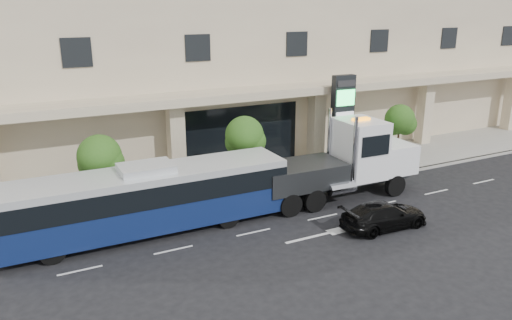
{
  "coord_description": "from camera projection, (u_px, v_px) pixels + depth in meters",
  "views": [
    {
      "loc": [
        -13.81,
        -21.06,
        10.42
      ],
      "look_at": [
        -2.08,
        2.0,
        2.41
      ],
      "focal_mm": 35.0,
      "sensor_mm": 36.0,
      "label": 1
    }
  ],
  "objects": [
    {
      "name": "ground",
      "position": [
        307.0,
        207.0,
        26.99
      ],
      "size": [
        120.0,
        120.0,
        0.0
      ],
      "primitive_type": "plane",
      "color": "black",
      "rests_on": "ground"
    },
    {
      "name": "tree_mid",
      "position": [
        245.0,
        138.0,
        28.23
      ],
      "size": [
        2.28,
        2.2,
        4.38
      ],
      "color": "#422B19",
      "rests_on": "sidewalk"
    },
    {
      "name": "tree_left",
      "position": [
        100.0,
        159.0,
        24.81
      ],
      "size": [
        2.27,
        2.2,
        4.22
      ],
      "color": "#422B19",
      "rests_on": "sidewalk"
    },
    {
      "name": "curb",
      "position": [
        288.0,
        194.0,
        28.67
      ],
      "size": [
        120.0,
        0.3,
        0.15
      ],
      "primitive_type": "cube",
      "color": "gray",
      "rests_on": "ground"
    },
    {
      "name": "signage_pylon",
      "position": [
        342.0,
        121.0,
        32.48
      ],
      "size": [
        1.54,
        0.63,
        6.08
      ],
      "rotation": [
        0.0,
        0.0,
        -0.04
      ],
      "color": "black",
      "rests_on": "sidewalk"
    },
    {
      "name": "black_sedan",
      "position": [
        384.0,
        215.0,
        24.31
      ],
      "size": [
        4.56,
        1.97,
        1.31
      ],
      "primitive_type": "imported",
      "rotation": [
        0.0,
        0.0,
        1.54
      ],
      "color": "black",
      "rests_on": "ground"
    },
    {
      "name": "city_bus",
      "position": [
        148.0,
        198.0,
        23.5
      ],
      "size": [
        13.5,
        2.94,
        3.42
      ],
      "rotation": [
        0.0,
        0.0,
        -0.01
      ],
      "color": "black",
      "rests_on": "ground"
    },
    {
      "name": "sidewalk",
      "position": [
        264.0,
        179.0,
        31.23
      ],
      "size": [
        120.0,
        6.0,
        0.15
      ],
      "primitive_type": "cube",
      "color": "gray",
      "rests_on": "ground"
    },
    {
      "name": "convention_center",
      "position": [
        199.0,
        12.0,
        37.17
      ],
      "size": [
        60.0,
        17.6,
        20.0
      ],
      "color": "#BAA78B",
      "rests_on": "ground"
    },
    {
      "name": "tree_right",
      "position": [
        400.0,
        122.0,
        33.28
      ],
      "size": [
        2.1,
        2.0,
        4.04
      ],
      "color": "#422B19",
      "rests_on": "sidewalk"
    },
    {
      "name": "tow_truck",
      "position": [
        344.0,
        163.0,
        27.93
      ],
      "size": [
        10.81,
        2.95,
        4.92
      ],
      "rotation": [
        0.0,
        0.0,
        -0.03
      ],
      "color": "#2D3033",
      "rests_on": "ground"
    }
  ]
}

